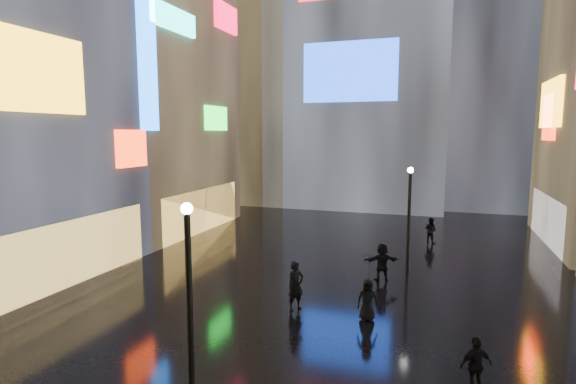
% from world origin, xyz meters
% --- Properties ---
extents(ground, '(140.00, 140.00, 0.00)m').
position_xyz_m(ground, '(0.00, 20.00, 0.00)').
color(ground, black).
rests_on(ground, ground).
extents(building_left_far, '(10.28, 12.00, 22.00)m').
position_xyz_m(building_left_far, '(-15.98, 26.00, 10.98)').
color(building_left_far, black).
rests_on(building_left_far, ground).
extents(tower_flank_right, '(12.00, 12.00, 34.00)m').
position_xyz_m(tower_flank_right, '(9.00, 46.00, 17.00)').
color(tower_flank_right, black).
rests_on(tower_flank_right, ground).
extents(tower_flank_left, '(10.00, 10.00, 26.00)m').
position_xyz_m(tower_flank_left, '(-14.00, 42.00, 13.00)').
color(tower_flank_left, black).
rests_on(tower_flank_left, ground).
extents(lamp_near, '(0.30, 0.30, 5.20)m').
position_xyz_m(lamp_near, '(-1.20, 7.93, 2.94)').
color(lamp_near, black).
rests_on(lamp_near, ground).
extents(lamp_far, '(0.30, 0.30, 5.20)m').
position_xyz_m(lamp_far, '(3.19, 21.40, 2.94)').
color(lamp_far, black).
rests_on(lamp_far, ground).
extents(pedestrian_3, '(0.97, 0.77, 1.54)m').
position_xyz_m(pedestrian_3, '(5.68, 10.76, 0.77)').
color(pedestrian_3, black).
rests_on(pedestrian_3, ground).
extents(pedestrian_4, '(0.88, 0.71, 1.56)m').
position_xyz_m(pedestrian_4, '(2.24, 14.49, 0.78)').
color(pedestrian_4, black).
rests_on(pedestrian_4, ground).
extents(pedestrian_5, '(1.72, 1.14, 1.78)m').
position_xyz_m(pedestrian_5, '(2.18, 19.23, 0.89)').
color(pedestrian_5, black).
rests_on(pedestrian_5, ground).
extents(pedestrian_6, '(0.80, 0.84, 1.93)m').
position_xyz_m(pedestrian_6, '(-0.58, 14.63, 0.97)').
color(pedestrian_6, black).
rests_on(pedestrian_6, ground).
extents(pedestrian_7, '(0.98, 0.91, 1.60)m').
position_xyz_m(pedestrian_7, '(4.15, 27.69, 0.80)').
color(pedestrian_7, black).
rests_on(pedestrian_7, ground).
extents(umbrella_2, '(1.14, 1.12, 0.94)m').
position_xyz_m(umbrella_2, '(2.24, 14.49, 2.04)').
color(umbrella_2, black).
rests_on(umbrella_2, pedestrian_4).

